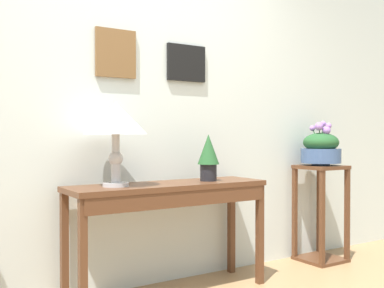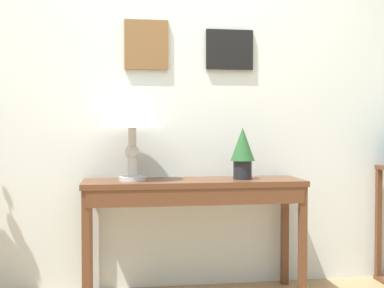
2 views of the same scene
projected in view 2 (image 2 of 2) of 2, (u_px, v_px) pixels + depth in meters
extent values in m
cube|color=silver|center=(170.00, 79.00, 3.39)|extent=(9.00, 0.10, 2.80)
cube|color=brown|center=(146.00, 45.00, 3.30)|extent=(0.29, 0.02, 0.33)
cube|color=#657758|center=(146.00, 45.00, 3.29)|extent=(0.23, 0.01, 0.26)
cube|color=black|center=(230.00, 50.00, 3.38)|extent=(0.32, 0.02, 0.27)
cube|color=#8C8C56|center=(230.00, 50.00, 3.38)|extent=(0.26, 0.01, 0.21)
cube|color=#56331E|center=(193.00, 182.00, 3.14)|extent=(1.37, 0.40, 0.03)
cube|color=#56331E|center=(198.00, 197.00, 2.97)|extent=(1.31, 0.03, 0.10)
cube|color=#56331E|center=(86.00, 252.00, 2.89)|extent=(0.04, 0.04, 0.71)
cube|color=#56331E|center=(303.00, 244.00, 3.09)|extent=(0.04, 0.04, 0.71)
cube|color=#56331E|center=(89.00, 239.00, 3.22)|extent=(0.04, 0.04, 0.71)
cube|color=#56331E|center=(285.00, 233.00, 3.42)|extent=(0.04, 0.04, 0.71)
cylinder|color=#B7B7BC|center=(132.00, 179.00, 3.09)|extent=(0.16, 0.16, 0.02)
cylinder|color=#B7B7BC|center=(132.00, 164.00, 3.08)|extent=(0.06, 0.06, 0.15)
sphere|color=#B7B7BC|center=(132.00, 152.00, 3.08)|extent=(0.09, 0.09, 0.09)
cylinder|color=#B7B7BC|center=(132.00, 140.00, 3.08)|extent=(0.05, 0.05, 0.15)
cone|color=silver|center=(132.00, 111.00, 3.07)|extent=(0.40, 0.40, 0.20)
cylinder|color=black|center=(243.00, 170.00, 3.17)|extent=(0.12, 0.12, 0.12)
cone|color=#235128|center=(243.00, 144.00, 3.17)|extent=(0.15, 0.15, 0.21)
cube|color=#56331E|center=(378.00, 223.00, 3.52)|extent=(0.04, 0.04, 0.75)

